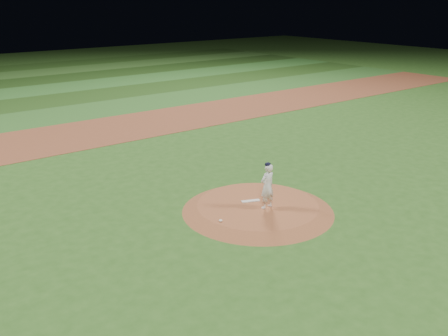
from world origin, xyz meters
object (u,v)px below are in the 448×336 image
at_px(pitchers_mound, 258,208).
at_px(pitcher_on_mound, 267,186).
at_px(rosin_bag, 221,221).
at_px(pitching_rubber, 251,201).

height_order(pitchers_mound, pitcher_on_mound, pitcher_on_mound).
bearing_deg(pitchers_mound, rosin_bag, -170.62).
distance_m(rosin_bag, pitcher_on_mound, 2.15).
bearing_deg(pitcher_on_mound, pitchers_mound, 96.98).
relative_size(pitchers_mound, rosin_bag, 43.49).
distance_m(pitching_rubber, rosin_bag, 2.05).
bearing_deg(pitching_rubber, rosin_bag, -137.80).
height_order(pitchers_mound, rosin_bag, rosin_bag).
xyz_separation_m(pitchers_mound, rosin_bag, (-1.94, -0.32, 0.16)).
xyz_separation_m(pitching_rubber, rosin_bag, (-1.93, -0.70, 0.02)).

